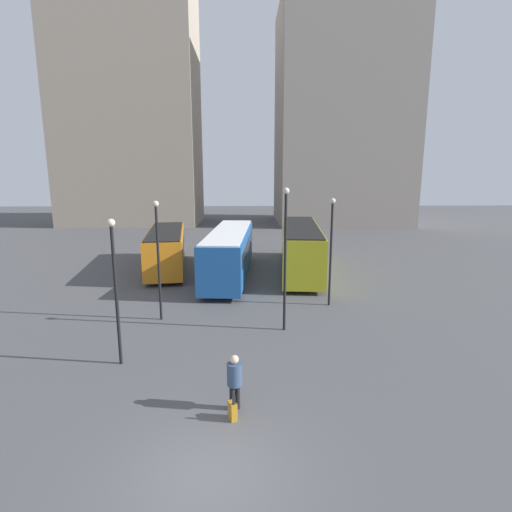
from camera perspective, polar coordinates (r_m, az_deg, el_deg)
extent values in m
plane|color=#4C4C4F|center=(10.61, -6.86, -28.84)|extent=(160.00, 160.00, 0.00)
cube|color=tan|center=(61.09, -17.76, 22.64)|extent=(18.18, 12.06, 38.16)
cube|color=gray|center=(59.84, 12.07, 18.81)|extent=(17.47, 14.99, 29.21)
cube|color=orange|center=(29.89, -12.67, 1.05)|extent=(3.81, 10.37, 2.53)
cube|color=black|center=(33.94, -12.34, 2.85)|extent=(2.71, 2.19, 0.96)
cube|color=black|center=(28.94, -12.79, 1.34)|extent=(3.34, 6.76, 0.76)
cube|color=black|center=(29.69, -12.79, 3.53)|extent=(3.59, 10.15, 0.08)
cylinder|color=black|center=(33.17, -12.32, 0.25)|extent=(2.45, 1.28, 0.97)
cylinder|color=black|center=(27.04, -12.91, -2.33)|extent=(2.45, 1.28, 0.97)
cube|color=#1E56A3|center=(27.17, -3.80, 0.60)|extent=(3.27, 12.23, 2.78)
cube|color=black|center=(31.97, -2.88, 2.91)|extent=(2.64, 2.38, 1.06)
cube|color=black|center=(26.04, -4.06, 0.89)|extent=(3.00, 7.89, 0.83)
cube|color=white|center=(26.93, -3.84, 3.59)|extent=(3.06, 11.97, 0.08)
cylinder|color=black|center=(31.05, -3.05, -0.16)|extent=(2.43, 1.23, 1.08)
cylinder|color=black|center=(23.80, -4.71, -3.85)|extent=(2.43, 1.23, 1.08)
cube|color=gold|center=(28.83, 6.37, 1.28)|extent=(3.73, 12.65, 2.94)
cube|color=black|center=(33.81, 6.04, 3.44)|extent=(2.78, 2.52, 1.12)
cube|color=black|center=(27.66, 6.48, 1.61)|extent=(3.32, 8.19, 0.88)
cube|color=black|center=(28.60, 6.44, 4.26)|extent=(3.50, 12.39, 0.08)
cylinder|color=black|center=(32.86, 6.05, 0.32)|extent=(2.51, 1.16, 0.93)
cylinder|color=black|center=(25.33, 6.65, -3.10)|extent=(2.51, 1.16, 0.93)
cylinder|color=black|center=(12.52, -3.43, -19.55)|extent=(0.20, 0.20, 0.78)
cylinder|color=black|center=(12.58, -2.67, -19.39)|extent=(0.20, 0.20, 0.78)
cylinder|color=#334766|center=(12.19, -3.09, -16.52)|extent=(0.58, 0.58, 0.68)
sphere|color=beige|center=(11.98, -3.11, -14.54)|extent=(0.26, 0.26, 0.26)
cube|color=#B27A1E|center=(12.19, -3.37, -21.22)|extent=(0.30, 0.37, 0.53)
cube|color=black|center=(11.89, -3.18, -19.95)|extent=(0.10, 0.06, 0.24)
cylinder|color=black|center=(15.16, -19.32, -5.52)|extent=(0.12, 0.12, 5.14)
sphere|color=beige|center=(14.63, -20.01, 4.48)|extent=(0.28, 0.28, 0.28)
cylinder|color=black|center=(17.40, 4.17, -1.09)|extent=(0.12, 0.12, 6.10)
sphere|color=beige|center=(16.99, 4.33, 9.27)|extent=(0.28, 0.28, 0.28)
cylinder|color=black|center=(19.25, -13.73, -1.13)|extent=(0.12, 0.12, 5.46)
sphere|color=beige|center=(18.84, -14.14, 7.25)|extent=(0.28, 0.28, 0.28)
cylinder|color=black|center=(21.17, 10.62, 0.13)|extent=(0.12, 0.12, 5.45)
sphere|color=beige|center=(20.80, 10.91, 7.74)|extent=(0.28, 0.28, 0.28)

